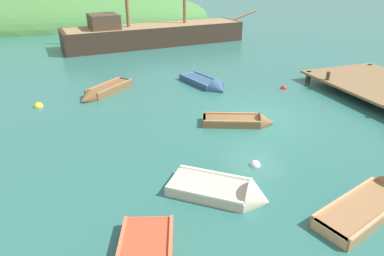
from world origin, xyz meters
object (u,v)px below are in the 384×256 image
at_px(sailing_ship, 154,38).
at_px(buoy_red, 284,89).
at_px(rowboat_portside, 103,92).
at_px(rowboat_center, 228,194).
at_px(rowboat_outer_left, 242,122).
at_px(buoy_white, 255,165).
at_px(rowboat_outer_right, 373,204).
at_px(rowboat_near_dock, 207,85).
at_px(buoy_yellow, 39,107).

relative_size(sailing_ship, buoy_red, 50.28).
distance_m(rowboat_portside, rowboat_center, 10.41).
bearing_deg(rowboat_outer_left, buoy_white, -87.85).
relative_size(sailing_ship, rowboat_center, 5.97).
xyz_separation_m(rowboat_outer_right, rowboat_outer_left, (-0.90, 6.08, -0.01)).
height_order(rowboat_near_dock, buoy_yellow, rowboat_near_dock).
height_order(rowboat_near_dock, buoy_red, rowboat_near_dock).
distance_m(buoy_red, buoy_yellow, 12.69).
height_order(buoy_red, buoy_white, buoy_red).
height_order(rowboat_outer_right, rowboat_center, rowboat_center).
bearing_deg(buoy_red, sailing_ship, 105.57).
bearing_deg(buoy_red, rowboat_center, -132.29).
bearing_deg(rowboat_near_dock, sailing_ship, 164.99).
height_order(rowboat_portside, rowboat_outer_left, rowboat_portside).
bearing_deg(buoy_white, buoy_red, 50.11).
height_order(rowboat_outer_right, buoy_red, rowboat_outer_right).
xyz_separation_m(buoy_white, buoy_yellow, (-7.15, 8.17, 0.00)).
bearing_deg(buoy_yellow, buoy_white, -48.81).
bearing_deg(rowboat_center, rowboat_outer_left, 97.12).
bearing_deg(rowboat_center, sailing_ship, 120.99).
bearing_deg(buoy_red, rowboat_outer_right, -109.80).
relative_size(rowboat_outer_left, buoy_red, 8.65).
height_order(rowboat_portside, rowboat_near_dock, rowboat_near_dock).
bearing_deg(rowboat_outer_left, buoy_yellow, 170.45).
distance_m(rowboat_center, buoy_red, 10.43).
height_order(rowboat_portside, rowboat_center, rowboat_center).
xyz_separation_m(rowboat_portside, rowboat_outer_left, (5.13, -5.81, -0.03)).
distance_m(rowboat_outer_left, buoy_yellow, 9.70).
bearing_deg(buoy_red, buoy_yellow, 172.45).
bearing_deg(rowboat_center, rowboat_outer_right, 12.97).
xyz_separation_m(rowboat_outer_left, buoy_white, (-1.12, -3.09, -0.09)).
distance_m(sailing_ship, buoy_yellow, 15.05).
relative_size(buoy_red, buoy_yellow, 0.82).
height_order(sailing_ship, rowboat_outer_left, sailing_ship).
bearing_deg(buoy_white, rowboat_portside, 114.26).
bearing_deg(buoy_yellow, rowboat_outer_right, -50.60).
distance_m(sailing_ship, rowboat_outer_right, 23.44).
bearing_deg(buoy_white, rowboat_outer_left, 70.12).
height_order(sailing_ship, rowboat_outer_right, sailing_ship).
distance_m(rowboat_portside, buoy_red, 9.75).
bearing_deg(rowboat_portside, rowboat_center, 61.57).
bearing_deg(rowboat_outer_left, buoy_red, 60.34).
distance_m(rowboat_center, buoy_yellow, 10.91).
distance_m(rowboat_outer_left, buoy_white, 3.29).
xyz_separation_m(rowboat_near_dock, buoy_red, (3.82, -1.79, -0.08)).
bearing_deg(buoy_yellow, rowboat_outer_left, -31.57).
xyz_separation_m(rowboat_near_dock, buoy_yellow, (-8.76, -0.12, -0.08)).
xyz_separation_m(rowboat_outer_left, rowboat_center, (-2.70, -4.30, 0.00)).
distance_m(rowboat_outer_right, rowboat_near_dock, 11.29).
xyz_separation_m(sailing_ship, buoy_yellow, (-8.70, -12.27, -0.57)).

